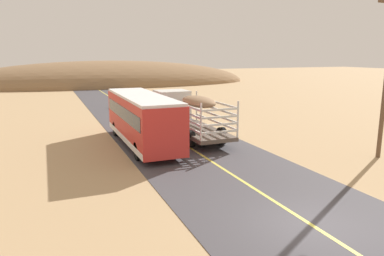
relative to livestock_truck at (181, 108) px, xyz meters
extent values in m
plane|color=tan|center=(-1.18, -15.79, -1.79)|extent=(240.00, 240.00, 0.00)
cube|color=#423F44|center=(-1.18, -15.79, -1.78)|extent=(8.00, 120.00, 0.02)
cube|color=#D8CC4C|center=(-1.18, -15.79, -1.77)|extent=(0.16, 117.60, 0.00)
cube|color=silver|center=(0.00, 2.16, 0.03)|extent=(2.50, 2.20, 2.20)
cube|color=#192333|center=(0.00, 2.16, 0.48)|extent=(2.53, 1.54, 0.70)
cube|color=brown|center=(0.00, -3.24, -1.07)|extent=(2.50, 6.40, 0.24)
cylinder|color=silver|center=(-1.19, -0.10, 0.15)|extent=(0.12, 0.12, 2.20)
cylinder|color=silver|center=(1.19, -0.10, 0.15)|extent=(0.12, 0.12, 2.20)
cylinder|color=silver|center=(-1.19, -6.38, 0.15)|extent=(0.12, 0.12, 2.20)
cylinder|color=silver|center=(1.19, -6.38, 0.15)|extent=(0.12, 0.12, 2.20)
cube|color=silver|center=(-1.21, -3.24, -0.51)|extent=(0.08, 6.30, 0.12)
cube|color=silver|center=(1.21, -3.24, -0.51)|extent=(0.08, 6.30, 0.12)
cube|color=silver|center=(0.00, -6.40, -0.51)|extent=(2.40, 0.08, 0.12)
cube|color=silver|center=(-1.21, -3.24, -0.07)|extent=(0.08, 6.30, 0.12)
cube|color=silver|center=(1.21, -3.24, -0.07)|extent=(0.08, 6.30, 0.12)
cube|color=silver|center=(0.00, -6.40, -0.07)|extent=(2.40, 0.08, 0.12)
cube|color=silver|center=(-1.21, -3.24, 0.37)|extent=(0.08, 6.30, 0.12)
cube|color=silver|center=(1.21, -3.24, 0.37)|extent=(0.08, 6.30, 0.12)
cube|color=silver|center=(0.00, -6.40, 0.37)|extent=(2.40, 0.08, 0.12)
cube|color=silver|center=(-1.21, -3.24, 0.81)|extent=(0.08, 6.30, 0.12)
cube|color=silver|center=(1.21, -3.24, 0.81)|extent=(0.08, 6.30, 0.12)
cube|color=silver|center=(0.00, -6.40, 0.81)|extent=(2.40, 0.08, 0.12)
ellipsoid|color=#8C6B4C|center=(0.00, -3.24, 0.90)|extent=(1.75, 3.84, 0.70)
cylinder|color=black|center=(-1.09, 2.16, -1.22)|extent=(0.32, 1.10, 1.10)
cylinder|color=black|center=(1.09, 2.16, -1.22)|extent=(0.32, 1.10, 1.10)
cylinder|color=black|center=(-1.09, -4.52, -1.22)|extent=(0.32, 1.10, 1.10)
cylinder|color=black|center=(1.09, -4.52, -1.22)|extent=(0.32, 1.10, 1.10)
cube|color=red|center=(-3.70, -2.76, -0.07)|extent=(2.50, 10.00, 2.70)
cube|color=white|center=(-3.70, -2.76, 1.36)|extent=(2.45, 9.80, 0.16)
cube|color=#192333|center=(-3.70, -2.76, 0.40)|extent=(2.54, 9.20, 0.80)
cube|color=silver|center=(-3.70, -2.76, -1.22)|extent=(2.53, 9.80, 0.36)
cylinder|color=black|center=(-4.80, 0.49, -1.27)|extent=(0.30, 1.00, 1.00)
cylinder|color=black|center=(-2.60, 0.49, -1.27)|extent=(0.30, 1.00, 1.00)
cylinder|color=black|center=(-4.80, -6.01, -1.27)|extent=(0.30, 1.00, 1.00)
cylinder|color=black|center=(-2.60, -6.01, -1.27)|extent=(0.30, 1.00, 1.00)
cube|color=silver|center=(-0.41, 13.95, -1.26)|extent=(1.80, 4.40, 0.70)
cube|color=#192333|center=(-0.41, 14.05, -0.61)|extent=(1.53, 2.20, 0.60)
cylinder|color=black|center=(-1.20, 15.27, -1.44)|extent=(0.22, 0.66, 0.66)
cylinder|color=black|center=(0.38, 15.27, -1.44)|extent=(0.22, 0.66, 0.66)
cylinder|color=black|center=(-1.20, 12.63, -1.44)|extent=(0.22, 0.66, 0.66)
cylinder|color=black|center=(0.38, 12.63, -1.44)|extent=(0.22, 0.66, 0.66)
ellipsoid|color=olive|center=(2.21, 46.30, -1.79)|extent=(57.19, 22.67, 9.00)
camera|label=1|loc=(-9.25, -24.79, 3.96)|focal=33.70mm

